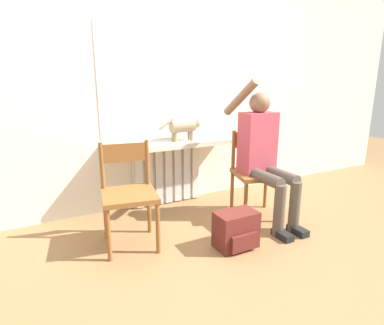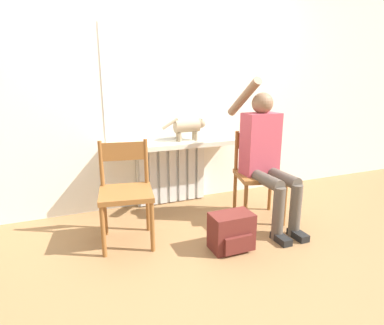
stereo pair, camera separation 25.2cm
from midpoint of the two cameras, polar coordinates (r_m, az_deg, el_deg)
The scene contains 10 objects.
ground_plane at distance 2.72m, azimuth 2.85°, elevation -15.12°, with size 12.00×12.00×0.00m, color olive.
wall_with_window at distance 3.47m, azimuth -7.45°, elevation 14.58°, with size 7.00×0.06×2.70m.
radiator at distance 3.55m, azimuth -6.47°, elevation -2.12°, with size 0.77×0.08×0.66m.
windowsill at distance 3.36m, azimuth -5.95°, elevation 3.17°, with size 1.42×0.32×0.05m.
window_glass at distance 3.44m, azimuth -7.21°, elevation 13.58°, with size 1.36×0.01×1.16m.
chair_left at distance 2.69m, azimuth -13.88°, elevation -5.19°, with size 0.49×0.49×0.85m.
chair_right at distance 3.22m, azimuth 9.10°, elevation -1.65°, with size 0.52×0.52×0.85m.
person at distance 3.07m, azimuth 10.37°, elevation 1.94°, with size 0.36×1.00×1.37m.
cat at distance 3.41m, azimuth -3.47°, elevation 6.44°, with size 0.49×0.13×0.25m.
backpack at distance 2.68m, azimuth 5.17°, elevation -11.93°, with size 0.34×0.24×0.30m.
Camera 1 is at (-1.31, -1.98, 1.35)m, focal length 30.00 mm.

